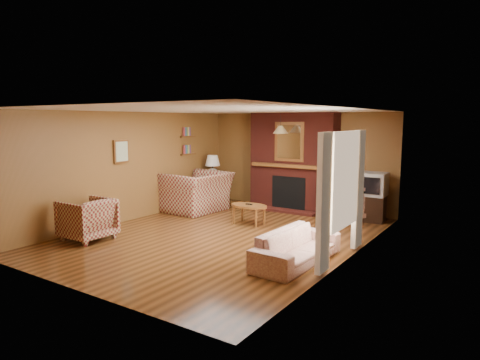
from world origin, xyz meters
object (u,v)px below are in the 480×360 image
Objects in this scene: plaid_armchair at (87,219)px; table_lamp at (213,166)px; floral_armchair at (344,202)px; tv_stand at (372,208)px; coffee_table at (249,207)px; side_table at (213,192)px; floral_sofa at (297,247)px; crt_tv at (373,184)px; plaid_loveseat at (197,192)px; fireplace at (293,162)px.

table_lamp reaches higher than plaid_armchair.
plaid_armchair is 5.42m from floral_armchair.
floral_armchair is 1.55× the size of tv_stand.
coffee_table is 2.75m from tv_stand.
floral_sofa is at bearing -37.95° from side_table.
crt_tv is (2.12, 1.75, 0.46)m from coffee_table.
table_lamp is (-3.58, -0.13, 0.61)m from floral_armchair.
crt_tv reaches higher than floral_sofa.
plaid_loveseat reaches higher than plaid_armchair.
crt_tv is (0.15, 3.46, 0.57)m from floral_sofa.
plaid_loveseat is 2.23× the size of table_lamp.
floral_armchair is 1.35× the size of table_lamp.
floral_armchair is 2.18m from coffee_table.
plaid_loveseat is at bearing 62.89° from floral_sofa.
tv_stand is (3.90, 1.31, -0.19)m from plaid_loveseat.
floral_sofa is 3.51m from crt_tv.
plaid_armchair is at bearing 106.65° from floral_sofa.
floral_sofa is at bearing -98.09° from tv_stand.
fireplace is 1.36× the size of floral_sofa.
plaid_armchair is 1.32× the size of side_table.
plaid_loveseat is at bearing -75.37° from table_lamp.
plaid_armchair is 0.48× the size of floral_sofa.
fireplace reaches higher than floral_sofa.
plaid_armchair is 1.50× the size of crt_tv.
fireplace is at bearing 174.70° from crt_tv.
floral_sofa is at bearing -92.48° from crt_tv.
tv_stand is at bearing 111.13° from plaid_loveseat.
plaid_armchair is 1.48× the size of tv_stand.
plaid_loveseat is at bearing -161.53° from crt_tv.
plaid_loveseat is 2.26× the size of side_table.
plaid_loveseat is 1.65× the size of floral_armchair.
table_lamp is at bearing 145.35° from coffee_table.
plaid_loveseat is 4.13m from crt_tv.
fireplace is at bearing 131.48° from plaid_loveseat.
table_lamp is 1.14× the size of tv_stand.
crt_tv is at bearing 137.62° from plaid_armchair.
plaid_loveseat is at bearing -141.10° from fireplace.
plaid_armchair is 1.02× the size of coffee_table.
floral_sofa is at bearing -41.06° from coffee_table.
fireplace is 2.09m from crt_tv.
floral_sofa is 5.13m from table_lamp.
plaid_loveseat is 4.33m from floral_sofa.
table_lamp reaches higher than side_table.
crt_tv is (2.05, -0.19, -0.35)m from fireplace.
floral_armchair is (3.33, 1.09, -0.07)m from plaid_loveseat.
fireplace is at bearing 14.29° from side_table.
side_table is at bearing 54.89° from floral_sofa.
plaid_armchair is at bearing -125.31° from coffee_table.
floral_sofa is at bearing 62.63° from plaid_loveseat.
coffee_table is at bearing 78.49° from plaid_loveseat.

